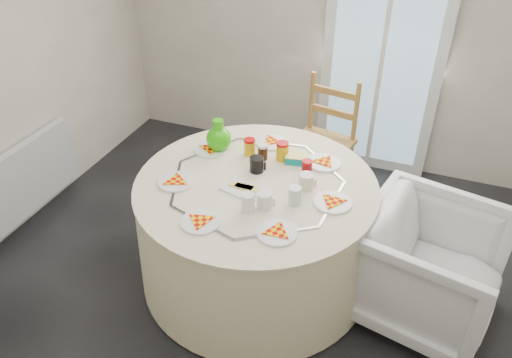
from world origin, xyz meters
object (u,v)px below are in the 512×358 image
(table, at_px, (256,231))
(wooden_chair, at_px, (321,147))
(armchair, at_px, (428,266))
(green_pitcher, at_px, (219,137))
(radiator, at_px, (28,177))

(table, relative_size, wooden_chair, 1.54)
(armchair, xyz_separation_m, green_pitcher, (-1.49, 0.22, 0.48))
(radiator, distance_m, armchair, 2.98)
(table, xyz_separation_m, green_pitcher, (-0.38, 0.28, 0.49))
(green_pitcher, bearing_deg, radiator, 175.24)
(table, height_order, green_pitcher, green_pitcher)
(radiator, bearing_deg, green_pitcher, 12.31)
(table, distance_m, armchair, 1.11)
(radiator, relative_size, green_pitcher, 4.48)
(wooden_chair, xyz_separation_m, green_pitcher, (-0.53, -0.79, 0.40))
(armchair, bearing_deg, green_pitcher, 93.79)
(radiator, height_order, table, table)
(radiator, distance_m, wooden_chair, 2.31)
(armchair, distance_m, green_pitcher, 1.58)
(radiator, relative_size, wooden_chair, 0.98)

